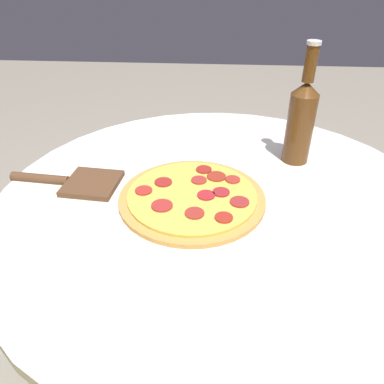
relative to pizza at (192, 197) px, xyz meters
name	(u,v)px	position (x,y,z in m)	size (l,w,h in m)	color
table	(217,262)	(-0.06, -0.01, -0.19)	(0.95, 0.95, 0.77)	white
pizza	(192,197)	(0.00, 0.00, 0.00)	(0.30, 0.30, 0.02)	#C68E47
beer_bottle	(301,119)	(-0.24, -0.19, 0.10)	(0.06, 0.06, 0.28)	#563314
pizza_paddle	(76,182)	(0.26, -0.04, 0.00)	(0.25, 0.12, 0.02)	brown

